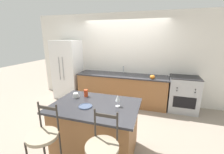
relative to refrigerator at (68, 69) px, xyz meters
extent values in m
plane|color=gray|center=(1.84, -0.36, -0.95)|extent=(18.00, 18.00, 0.00)
cube|color=silver|center=(1.84, 0.36, 0.40)|extent=(6.00, 0.07, 2.70)
cube|color=#936038|center=(1.84, 0.03, -0.51)|extent=(2.65, 0.67, 0.87)
cube|color=#2D2D33|center=(1.84, 0.03, -0.06)|extent=(2.69, 0.70, 0.03)
cube|color=black|center=(1.84, 0.03, -0.05)|extent=(0.56, 0.36, 0.01)
cylinder|color=#ADAFB5|center=(1.84, 0.25, 0.06)|extent=(0.02, 0.02, 0.22)
cylinder|color=#ADAFB5|center=(1.84, 0.19, 0.16)|extent=(0.02, 0.12, 0.02)
cube|color=#936038|center=(1.90, -2.12, -0.51)|extent=(1.33, 0.89, 0.87)
cube|color=#2D2D33|center=(1.90, -2.12, -0.06)|extent=(1.45, 1.01, 0.03)
cube|color=white|center=(0.00, 0.00, 0.00)|extent=(0.82, 0.68, 1.90)
cylinder|color=#939399|center=(-0.07, -0.35, 0.09)|extent=(0.02, 0.02, 0.72)
cylinder|color=#939399|center=(0.07, -0.35, 0.09)|extent=(0.02, 0.02, 0.72)
cube|color=#ADAFB5|center=(3.58, 0.03, -0.47)|extent=(0.75, 0.63, 0.95)
cube|color=black|center=(3.58, -0.29, -0.59)|extent=(0.54, 0.01, 0.30)
cube|color=black|center=(3.58, 0.03, 0.01)|extent=(0.75, 0.63, 0.02)
cylinder|color=black|center=(3.37, -0.30, -0.21)|extent=(0.03, 0.02, 0.03)
cylinder|color=black|center=(3.79, -0.30, -0.21)|extent=(0.03, 0.02, 0.03)
cylinder|color=black|center=(3.37, -0.30, -0.28)|extent=(0.03, 0.02, 0.03)
cylinder|color=black|center=(3.79, -0.30, -0.28)|extent=(0.03, 0.02, 0.03)
cylinder|color=#332D28|center=(1.35, -2.76, -0.58)|extent=(0.02, 0.02, 0.74)
cylinder|color=gray|center=(1.50, -2.90, -0.19)|extent=(0.40, 0.40, 0.04)
cylinder|color=#332D28|center=(1.35, -2.76, 0.02)|extent=(0.02, 0.02, 0.38)
cylinder|color=#332D28|center=(1.64, -2.76, 0.02)|extent=(0.02, 0.02, 0.38)
cube|color=#332D28|center=(1.50, -2.76, 0.14)|extent=(0.29, 0.02, 0.04)
cylinder|color=gray|center=(2.30, -2.86, -0.19)|extent=(0.40, 0.40, 0.04)
cylinder|color=#332D28|center=(2.16, -2.72, 0.02)|extent=(0.02, 0.02, 0.38)
cylinder|color=#332D28|center=(2.45, -2.72, 0.02)|extent=(0.02, 0.02, 0.38)
cube|color=#332D28|center=(2.30, -2.72, 0.14)|extent=(0.29, 0.02, 0.04)
cylinder|color=#425170|center=(1.78, -2.24, -0.04)|extent=(0.22, 0.22, 0.01)
torus|color=#425170|center=(1.78, -2.24, -0.03)|extent=(0.21, 0.21, 0.01)
cylinder|color=white|center=(2.28, -2.07, -0.04)|extent=(0.08, 0.08, 0.00)
cylinder|color=white|center=(2.28, -2.07, 0.00)|extent=(0.01, 0.01, 0.09)
cone|color=white|center=(2.28, -2.07, 0.10)|extent=(0.08, 0.08, 0.10)
cylinder|color=white|center=(1.44, -1.95, 0.00)|extent=(0.09, 0.09, 0.09)
torus|color=white|center=(1.48, -1.95, 0.00)|extent=(0.06, 0.01, 0.06)
cylinder|color=red|center=(1.59, -1.84, 0.02)|extent=(0.07, 0.07, 0.13)
ellipsoid|color=orange|center=(2.74, -0.19, 0.01)|extent=(0.14, 0.14, 0.11)
cylinder|color=brown|center=(2.74, -0.19, 0.07)|extent=(0.02, 0.02, 0.02)
camera|label=1|loc=(2.85, -4.23, 1.05)|focal=24.00mm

